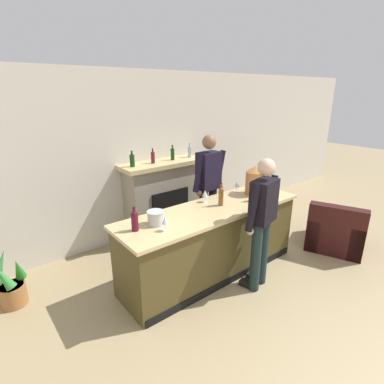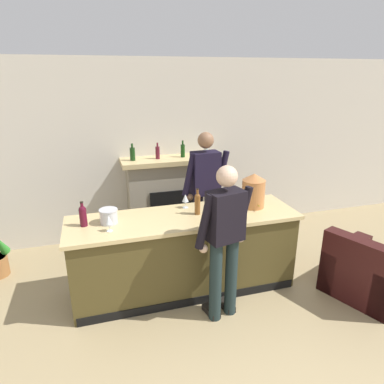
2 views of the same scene
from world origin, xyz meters
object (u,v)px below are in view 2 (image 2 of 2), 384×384
object	(u,v)px
ice_bucket_steel	(109,216)
wine_glass_front_left	(185,199)
wine_glass_by_dispenser	(109,220)
wine_glass_front_right	(235,193)
fireplace_stone	(170,198)
person_customer	(225,238)
person_bartender	(205,192)
wine_bottle_chardonnay_pale	(83,215)
armchair_black	(366,275)
copper_dispenser	(253,190)
wine_bottle_cabernet_heavy	(197,203)
wine_bottle_port_short	(244,205)

from	to	relation	value
ice_bucket_steel	wine_glass_front_left	world-z (taller)	wine_glass_front_left
wine_glass_by_dispenser	wine_glass_front_right	xyz separation A→B (m)	(1.60, 0.43, -0.00)
fireplace_stone	person_customer	distance (m)	2.06
wine_glass_by_dispenser	wine_glass_front_right	distance (m)	1.66
wine_glass_front_left	wine_glass_by_dispenser	distance (m)	1.02
wine_glass_front_left	wine_glass_front_right	size ratio (longest dim) A/B	1.01
person_bartender	wine_bottle_chardonnay_pale	distance (m)	1.65
wine_glass_front_left	wine_glass_by_dispenser	world-z (taller)	wine_glass_by_dispenser
person_customer	wine_glass_front_left	xyz separation A→B (m)	(-0.18, 0.86, 0.14)
armchair_black	wine_glass_front_right	world-z (taller)	wine_glass_front_right
copper_dispenser	wine_bottle_cabernet_heavy	size ratio (longest dim) A/B	1.34
ice_bucket_steel	copper_dispenser	bearing A→B (deg)	0.08
copper_dispenser	wine_bottle_chardonnay_pale	distance (m)	2.00
armchair_black	wine_glass_front_left	distance (m)	2.34
person_customer	copper_dispenser	world-z (taller)	person_customer
ice_bucket_steel	wine_glass_by_dispenser	bearing A→B (deg)	-92.66
armchair_black	person_customer	world-z (taller)	person_customer
person_customer	wine_bottle_chardonnay_pale	bearing A→B (deg)	154.28
armchair_black	wine_glass_front_right	size ratio (longest dim) A/B	6.59
armchair_black	wine_glass_front_left	bearing A→B (deg)	153.59
wine_bottle_port_short	wine_glass_by_dispenser	world-z (taller)	wine_bottle_port_short
person_customer	armchair_black	bearing A→B (deg)	-3.81
wine_bottle_chardonnay_pale	wine_bottle_cabernet_heavy	distance (m)	1.27
ice_bucket_steel	wine_glass_front_left	size ratio (longest dim) A/B	1.17
person_customer	wine_glass_front_right	xyz separation A→B (m)	(0.49, 0.88, 0.14)
wine_glass_front_right	armchair_black	bearing A→B (deg)	-37.61
armchair_black	wine_bottle_port_short	size ratio (longest dim) A/B	3.96
person_customer	wine_bottle_cabernet_heavy	size ratio (longest dim) A/B	5.36
armchair_black	wine_bottle_chardonnay_pale	xyz separation A→B (m)	(-3.15, 0.78, 0.83)
wine_bottle_port_short	person_customer	bearing A→B (deg)	-132.70
armchair_black	wine_bottle_chardonnay_pale	world-z (taller)	wine_bottle_chardonnay_pale
person_bartender	wine_bottle_chardonnay_pale	world-z (taller)	person_bartender
person_bartender	ice_bucket_steel	distance (m)	1.40
wine_glass_by_dispenser	copper_dispenser	bearing A→B (deg)	6.92
wine_bottle_port_short	wine_glass_front_right	bearing A→B (deg)	79.93
person_customer	wine_bottle_cabernet_heavy	distance (m)	0.65
wine_bottle_cabernet_heavy	wine_bottle_port_short	bearing A→B (deg)	-19.21
person_bartender	wine_glass_by_dispenser	distance (m)	1.50
fireplace_stone	ice_bucket_steel	world-z (taller)	fireplace_stone
copper_dispenser	wine_bottle_chardonnay_pale	size ratio (longest dim) A/B	1.52
person_bartender	wine_bottle_port_short	xyz separation A→B (m)	(0.22, -0.75, 0.08)
copper_dispenser	wine_glass_by_dispenser	bearing A→B (deg)	-173.08
person_customer	ice_bucket_steel	size ratio (longest dim) A/B	8.43
ice_bucket_steel	wine_bottle_chardonnay_pale	world-z (taller)	wine_bottle_chardonnay_pale
fireplace_stone	wine_bottle_port_short	distance (m)	1.72
wine_bottle_chardonnay_pale	wine_glass_front_right	distance (m)	1.87
wine_glass_front_left	wine_bottle_chardonnay_pale	bearing A→B (deg)	-170.60
wine_bottle_chardonnay_pale	wine_bottle_cabernet_heavy	size ratio (longest dim) A/B	0.88
ice_bucket_steel	fireplace_stone	bearing A→B (deg)	54.00
armchair_black	person_bartender	distance (m)	2.20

